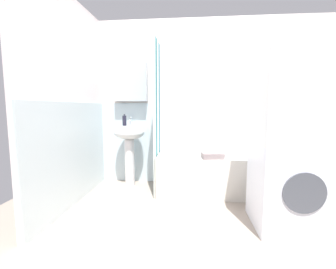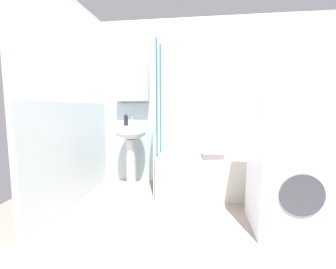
{
  "view_description": "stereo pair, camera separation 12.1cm",
  "coord_description": "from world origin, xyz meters",
  "px_view_note": "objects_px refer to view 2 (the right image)",
  "views": [
    {
      "loc": [
        -0.19,
        -2.23,
        1.14
      ],
      "look_at": [
        -0.47,
        0.68,
        0.8
      ],
      "focal_mm": 25.01,
      "sensor_mm": 36.0,
      "label": 1
    },
    {
      "loc": [
        -0.07,
        -2.22,
        1.14
      ],
      "look_at": [
        -0.47,
        0.68,
        0.8
      ],
      "focal_mm": 25.01,
      "sensor_mm": 36.0,
      "label": 2
    }
  ],
  "objects_px": {
    "body_wash_bottle": "(272,148)",
    "conditioner_bottle": "(263,145)",
    "sink": "(131,142)",
    "soap_dispenser": "(126,120)",
    "bathtub": "(220,174)",
    "washer_dryer_stack": "(290,145)",
    "towel_folded": "(212,155)"
  },
  "relations": [
    {
      "from": "sink",
      "to": "conditioner_bottle",
      "type": "bearing_deg",
      "value": 3.93
    },
    {
      "from": "body_wash_bottle",
      "to": "washer_dryer_stack",
      "type": "height_order",
      "value": "washer_dryer_stack"
    },
    {
      "from": "sink",
      "to": "bathtub",
      "type": "distance_m",
      "value": 1.34
    },
    {
      "from": "bathtub",
      "to": "towel_folded",
      "type": "height_order",
      "value": "towel_folded"
    },
    {
      "from": "body_wash_bottle",
      "to": "towel_folded",
      "type": "xyz_separation_m",
      "value": [
        -0.84,
        -0.48,
        -0.03
      ]
    },
    {
      "from": "bathtub",
      "to": "conditioner_bottle",
      "type": "relative_size",
      "value": 7.32
    },
    {
      "from": "towel_folded",
      "to": "bathtub",
      "type": "bearing_deg",
      "value": 60.43
    },
    {
      "from": "body_wash_bottle",
      "to": "conditioner_bottle",
      "type": "height_order",
      "value": "conditioner_bottle"
    },
    {
      "from": "conditioner_bottle",
      "to": "towel_folded",
      "type": "height_order",
      "value": "conditioner_bottle"
    },
    {
      "from": "conditioner_bottle",
      "to": "towel_folded",
      "type": "relative_size",
      "value": 0.86
    },
    {
      "from": "sink",
      "to": "body_wash_bottle",
      "type": "xyz_separation_m",
      "value": [
        1.99,
        0.11,
        -0.06
      ]
    },
    {
      "from": "body_wash_bottle",
      "to": "conditioner_bottle",
      "type": "distance_m",
      "value": 0.13
    },
    {
      "from": "soap_dispenser",
      "to": "towel_folded",
      "type": "relative_size",
      "value": 0.64
    },
    {
      "from": "washer_dryer_stack",
      "to": "soap_dispenser",
      "type": "bearing_deg",
      "value": 151.46
    },
    {
      "from": "conditioner_bottle",
      "to": "washer_dryer_stack",
      "type": "relative_size",
      "value": 0.14
    },
    {
      "from": "sink",
      "to": "washer_dryer_stack",
      "type": "relative_size",
      "value": 0.55
    },
    {
      "from": "soap_dispenser",
      "to": "towel_folded",
      "type": "distance_m",
      "value": 1.33
    },
    {
      "from": "body_wash_bottle",
      "to": "bathtub",
      "type": "bearing_deg",
      "value": -159.89
    },
    {
      "from": "soap_dispenser",
      "to": "towel_folded",
      "type": "xyz_separation_m",
      "value": [
        1.21,
        -0.36,
        -0.4
      ]
    },
    {
      "from": "conditioner_bottle",
      "to": "soap_dispenser",
      "type": "bearing_deg",
      "value": -176.02
    },
    {
      "from": "sink",
      "to": "towel_folded",
      "type": "distance_m",
      "value": 1.21
    },
    {
      "from": "sink",
      "to": "bathtub",
      "type": "xyz_separation_m",
      "value": [
        1.27,
        -0.15,
        -0.39
      ]
    },
    {
      "from": "bathtub",
      "to": "towel_folded",
      "type": "relative_size",
      "value": 6.32
    },
    {
      "from": "sink",
      "to": "bathtub",
      "type": "bearing_deg",
      "value": -6.88
    },
    {
      "from": "bathtub",
      "to": "conditioner_bottle",
      "type": "distance_m",
      "value": 0.75
    },
    {
      "from": "bathtub",
      "to": "conditioner_bottle",
      "type": "bearing_deg",
      "value": 25.18
    },
    {
      "from": "soap_dispenser",
      "to": "bathtub",
      "type": "height_order",
      "value": "soap_dispenser"
    },
    {
      "from": "conditioner_bottle",
      "to": "washer_dryer_stack",
      "type": "bearing_deg",
      "value": -92.99
    },
    {
      "from": "bathtub",
      "to": "washer_dryer_stack",
      "type": "xyz_separation_m",
      "value": [
        0.54,
        -0.87,
        0.55
      ]
    },
    {
      "from": "bathtub",
      "to": "body_wash_bottle",
      "type": "relative_size",
      "value": 10.95
    },
    {
      "from": "sink",
      "to": "soap_dispenser",
      "type": "xyz_separation_m",
      "value": [
        -0.06,
        -0.01,
        0.31
      ]
    },
    {
      "from": "bathtub",
      "to": "soap_dispenser",
      "type": "bearing_deg",
      "value": 173.71
    }
  ]
}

